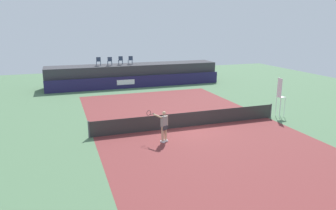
# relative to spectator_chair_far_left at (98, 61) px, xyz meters

# --- Properties ---
(ground_plane) EXTENTS (48.00, 48.00, 0.00)m
(ground_plane) POSITION_rel_spectator_chair_far_left_xyz_m (3.63, -12.23, -2.69)
(ground_plane) COLOR #4C704C
(court_inner) EXTENTS (12.00, 22.00, 0.00)m
(court_inner) POSITION_rel_spectator_chair_far_left_xyz_m (3.63, -15.23, -2.69)
(court_inner) COLOR maroon
(court_inner) RESTS_ON ground
(sponsor_wall) EXTENTS (18.00, 0.22, 1.20)m
(sponsor_wall) POSITION_rel_spectator_chair_far_left_xyz_m (3.63, -1.73, -2.09)
(sponsor_wall) COLOR #231E4C
(sponsor_wall) RESTS_ON ground
(spectator_platform) EXTENTS (18.00, 2.80, 2.20)m
(spectator_platform) POSITION_rel_spectator_chair_far_left_xyz_m (3.63, 0.07, -1.59)
(spectator_platform) COLOR #38383D
(spectator_platform) RESTS_ON ground
(spectator_chair_far_left) EXTENTS (0.46, 0.46, 0.89)m
(spectator_chair_far_left) POSITION_rel_spectator_chair_far_left_xyz_m (0.00, 0.00, 0.00)
(spectator_chair_far_left) COLOR #2D3D56
(spectator_chair_far_left) RESTS_ON spectator_platform
(spectator_chair_left) EXTENTS (0.45, 0.45, 0.89)m
(spectator_chair_left) POSITION_rel_spectator_chair_far_left_xyz_m (1.10, -0.26, 0.00)
(spectator_chair_left) COLOR #2D3D56
(spectator_chair_left) RESTS_ON spectator_platform
(spectator_chair_center) EXTENTS (0.47, 0.47, 0.89)m
(spectator_chair_center) POSITION_rel_spectator_chair_far_left_xyz_m (2.30, 0.13, 0.00)
(spectator_chair_center) COLOR #2D3D56
(spectator_chair_center) RESTS_ON spectator_platform
(spectator_chair_right) EXTENTS (0.45, 0.45, 0.89)m
(spectator_chair_right) POSITION_rel_spectator_chair_far_left_xyz_m (3.33, -0.01, 0.00)
(spectator_chair_right) COLOR #2D3D56
(spectator_chair_right) RESTS_ON spectator_platform
(umpire_chair) EXTENTS (0.46, 0.46, 2.76)m
(umpire_chair) POSITION_rel_spectator_chair_far_left_xyz_m (10.50, -15.24, -1.11)
(umpire_chair) COLOR white
(umpire_chair) RESTS_ON ground
(tennis_net) EXTENTS (12.40, 0.02, 0.95)m
(tennis_net) POSITION_rel_spectator_chair_far_left_xyz_m (3.63, -15.23, -2.22)
(tennis_net) COLOR #2D2D2D
(tennis_net) RESTS_ON ground
(net_post_near) EXTENTS (0.10, 0.10, 1.00)m
(net_post_near) POSITION_rel_spectator_chair_far_left_xyz_m (-2.57, -15.23, -2.19)
(net_post_near) COLOR #4C4C51
(net_post_near) RESTS_ON ground
(net_post_far) EXTENTS (0.10, 0.10, 1.00)m
(net_post_far) POSITION_rel_spectator_chair_far_left_xyz_m (9.83, -15.23, -2.19)
(net_post_far) COLOR #4C4C51
(net_post_far) RESTS_ON ground
(tennis_player) EXTENTS (1.05, 1.04, 1.77)m
(tennis_player) POSITION_rel_spectator_chair_far_left_xyz_m (1.28, -17.26, -1.73)
(tennis_player) COLOR white
(tennis_player) RESTS_ON court_inner
(tennis_ball) EXTENTS (0.07, 0.07, 0.07)m
(tennis_ball) POSITION_rel_spectator_chair_far_left_xyz_m (6.17, -14.78, -2.66)
(tennis_ball) COLOR #D8EA33
(tennis_ball) RESTS_ON court_inner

